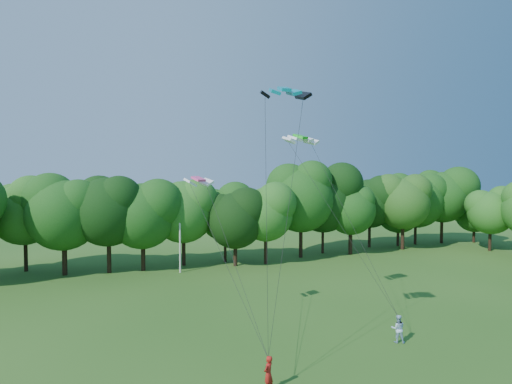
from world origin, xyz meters
name	(u,v)px	position (x,y,z in m)	size (l,w,h in m)	color
utility_pole	(180,237)	(-4.04, 32.12, 4.17)	(1.62, 0.20, 8.10)	silver
kite_flyer_left	(268,374)	(-3.40, 4.68, 0.95)	(0.70, 0.46, 1.90)	#B01C16
kite_flyer_right	(398,329)	(7.19, 7.56, 0.95)	(0.93, 0.72, 1.91)	#A6C9E6
kite_teal	(284,89)	(-1.41, 7.32, 16.54)	(3.08, 1.75, 0.55)	#05869F
kite_green	(300,137)	(3.24, 14.89, 14.58)	(3.16, 2.00, 0.52)	green
kite_pink	(198,179)	(-5.29, 14.01, 11.18)	(2.27, 1.70, 0.40)	#FF4694
tree_back_center	(235,210)	(3.04, 33.32, 7.05)	(7.76, 7.76, 11.29)	#302412
tree_back_east	(403,199)	(30.47, 35.62, 7.79)	(8.58, 8.58, 12.48)	#342715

